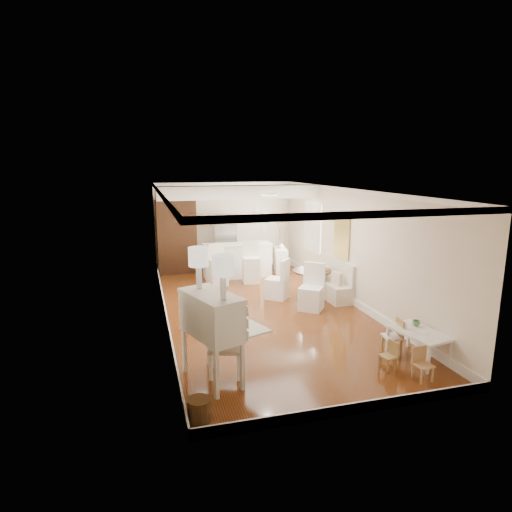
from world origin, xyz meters
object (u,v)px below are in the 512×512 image
breakfast_counter (237,260)px  sideboard (280,260)px  pantry_cabinet (177,237)px  fridge (236,242)px  kids_chair_a (388,356)px  dining_table (311,283)px  slip_chair_near (311,287)px  bar_stool_right (251,263)px  bar_stool_left (218,265)px  gustavian_armchair (226,346)px  wicker_basket (200,410)px  kids_chair_c (423,364)px  slip_chair_far (277,279)px  secretary_bureau (212,338)px  kids_table (418,345)px  kids_chair_b (392,336)px

breakfast_counter → sideboard: 1.47m
breakfast_counter → pantry_cabinet: pantry_cabinet is taller
fridge → kids_chair_a: bearing=-83.4°
breakfast_counter → sideboard: bearing=8.6°
dining_table → slip_chair_near: slip_chair_near is taller
bar_stool_right → fridge: bearing=98.8°
bar_stool_left → sideboard: (2.16, 0.96, -0.20)m
gustavian_armchair → wicker_basket: gustavian_armchair is taller
wicker_basket → kids_chair_c: 3.57m
bar_stool_left → fridge: bearing=56.6°
slip_chair_far → breakfast_counter: slip_chair_far is taller
secretary_bureau → breakfast_counter: 6.40m
kids_chair_c → bar_stool_left: bearing=105.9°
kids_table → slip_chair_near: (-0.79, 2.95, 0.29)m
kids_chair_c → kids_chair_b: bearing=81.8°
gustavian_armchair → breakfast_counter: size_ratio=0.48×
breakfast_counter → bar_stool_left: bar_stool_left is taller
kids_chair_b → slip_chair_near: slip_chair_near is taller
gustavian_armchair → wicker_basket: size_ratio=3.11×
slip_chair_near → fridge: fridge is taller
pantry_cabinet → sideboard: 3.35m
kids_chair_c → dining_table: dining_table is taller
sideboard → wicker_basket: bearing=-105.6°
kids_table → slip_chair_far: slip_chair_far is taller
kids_chair_b → slip_chair_far: slip_chair_far is taller
breakfast_counter → sideboard: breakfast_counter is taller
kids_chair_a → breakfast_counter: bearing=179.2°
kids_chair_c → slip_chair_far: size_ratio=0.52×
wicker_basket → slip_chair_near: slip_chair_near is taller
bar_stool_left → dining_table: bearing=-42.6°
bar_stool_left → pantry_cabinet: pantry_cabinet is taller
wicker_basket → kids_chair_b: size_ratio=0.49×
breakfast_counter → slip_chair_far: bearing=-77.8°
fridge → wicker_basket: bearing=-105.9°
kids_chair_c → kids_chair_a: bearing=123.1°
wicker_basket → breakfast_counter: size_ratio=0.16×
gustavian_armchair → wicker_basket: (-0.60, -1.20, -0.34)m
secretary_bureau → dining_table: 5.02m
fridge → kids_table: bearing=-77.8°
kids_chair_c → breakfast_counter: bearing=98.5°
gustavian_armchair → dining_table: gustavian_armchair is taller
pantry_cabinet → dining_table: bearing=-47.3°
pantry_cabinet → gustavian_armchair: bearing=-88.8°
gustavian_armchair → kids_chair_b: (3.06, -0.00, -0.17)m
dining_table → slip_chair_near: bearing=-112.7°
sideboard → gustavian_armchair: bearing=-105.5°
secretary_bureau → pantry_cabinet: (0.10, 7.22, 0.43)m
pantry_cabinet → sideboard: bearing=-15.3°
secretary_bureau → dining_table: (3.25, 3.80, -0.38)m
kids_chair_a → bar_stool_right: bar_stool_right is taller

